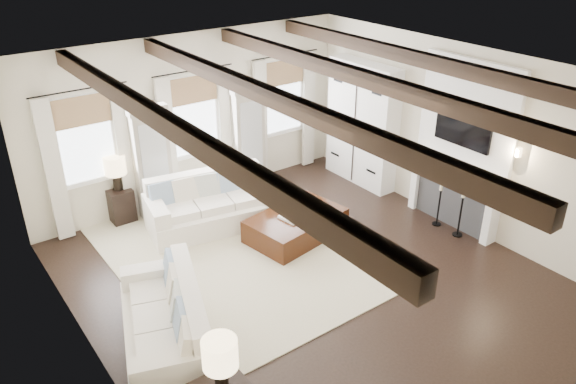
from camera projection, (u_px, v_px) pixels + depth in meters
ground at (316, 283)px, 8.61m from camera, size 7.50×7.50×0.00m
room_shell at (320, 141)px, 8.80m from camera, size 6.54×7.54×3.22m
area_rug at (232, 255)px, 9.29m from camera, size 3.51×4.76×0.02m
sofa_back at (211, 206)px, 10.03m from camera, size 2.38×1.40×0.96m
sofa_left at (169, 324)px, 7.20m from camera, size 1.61×2.34×0.92m
ottoman at (296, 226)px, 9.75m from camera, size 1.79×1.28×0.43m
tray at (296, 216)px, 9.59m from camera, size 0.56×0.46×0.04m
book_lower at (290, 214)px, 9.57m from camera, size 0.29×0.24×0.04m
book_upper at (290, 211)px, 9.57m from camera, size 0.24×0.20×0.03m
lamp_front at (220, 357)px, 5.77m from camera, size 0.38×0.38×0.65m
side_table_back at (121, 205)px, 10.22m from camera, size 0.42×0.42×0.63m
lamp_back at (115, 167)px, 9.87m from camera, size 0.38×0.38×0.65m
candlestick_near at (460, 217)px, 9.72m from camera, size 0.17×0.17×0.86m
candlestick_far at (439, 208)px, 10.07m from camera, size 0.16×0.16×0.80m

